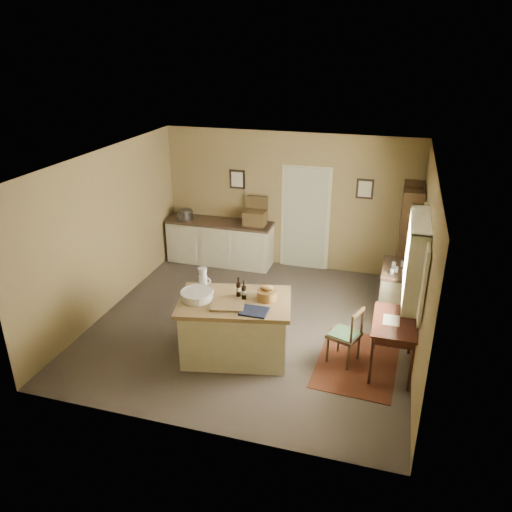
{
  "coord_description": "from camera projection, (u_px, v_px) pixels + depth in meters",
  "views": [
    {
      "loc": [
        2.03,
        -6.73,
        4.25
      ],
      "look_at": [
        0.02,
        0.16,
        1.15
      ],
      "focal_mm": 35.0,
      "sensor_mm": 36.0,
      "label": 1
    }
  ],
  "objects": [
    {
      "name": "wall_front",
      "position": [
        186.0,
        332.0,
        5.4
      ],
      "size": [
        5.0,
        0.1,
        2.7
      ],
      "primitive_type": "cube",
      "color": "olive",
      "rests_on": "ground"
    },
    {
      "name": "desk_chair",
      "position": [
        344.0,
        335.0,
        7.04
      ],
      "size": [
        0.52,
        0.52,
        0.86
      ],
      "primitive_type": null,
      "rotation": [
        0.0,
        0.0,
        -0.36
      ],
      "color": "#301F12",
      "rests_on": "ground"
    },
    {
      "name": "ground",
      "position": [
        252.0,
        324.0,
        8.14
      ],
      "size": [
        5.0,
        5.0,
        0.0
      ],
      "primitive_type": "plane",
      "color": "brown",
      "rests_on": "ground"
    },
    {
      "name": "right_cabinet",
      "position": [
        396.0,
        292.0,
        8.18
      ],
      "size": [
        0.53,
        0.94,
        0.99
      ],
      "color": "beige",
      "rests_on": "ground"
    },
    {
      "name": "window",
      "position": [
        420.0,
        259.0,
        6.73
      ],
      "size": [
        0.25,
        1.99,
        1.12
      ],
      "color": "beige",
      "rests_on": "ground"
    },
    {
      "name": "shelving_unit",
      "position": [
        410.0,
        243.0,
        8.68
      ],
      "size": [
        0.35,
        0.91,
        2.03
      ],
      "color": "#301F12",
      "rests_on": "ground"
    },
    {
      "name": "writing_desk",
      "position": [
        394.0,
        327.0,
        6.79
      ],
      "size": [
        0.59,
        0.97,
        0.82
      ],
      "color": "#33160F",
      "rests_on": "ground"
    },
    {
      "name": "sideboard",
      "position": [
        220.0,
        241.0,
        10.23
      ],
      "size": [
        2.17,
        0.62,
        1.18
      ],
      "color": "beige",
      "rests_on": "ground"
    },
    {
      "name": "framed_prints",
      "position": [
        299.0,
        184.0,
        9.59
      ],
      "size": [
        2.82,
        0.02,
        0.38
      ],
      "color": "black",
      "rests_on": "ground"
    },
    {
      "name": "wall_left",
      "position": [
        108.0,
        232.0,
        8.25
      ],
      "size": [
        0.1,
        5.0,
        2.7
      ],
      "primitive_type": "cube",
      "color": "olive",
      "rests_on": "ground"
    },
    {
      "name": "rug",
      "position": [
        357.0,
        362.0,
        7.17
      ],
      "size": [
        1.18,
        1.65,
        0.01
      ],
      "primitive_type": "cube",
      "rotation": [
        0.0,
        0.0,
        -0.05
      ],
      "color": "#572811",
      "rests_on": "ground"
    },
    {
      "name": "ceiling",
      "position": [
        252.0,
        160.0,
        7.07
      ],
      "size": [
        5.0,
        5.0,
        0.0
      ],
      "primitive_type": "plane",
      "color": "silver",
      "rests_on": "wall_back"
    },
    {
      "name": "door",
      "position": [
        305.0,
        218.0,
        9.81
      ],
      "size": [
        0.97,
        0.06,
        2.11
      ],
      "primitive_type": "cube",
      "color": "#A9AA90",
      "rests_on": "ground"
    },
    {
      "name": "work_island",
      "position": [
        235.0,
        326.0,
        7.16
      ],
      "size": [
        1.75,
        1.33,
        1.2
      ],
      "rotation": [
        0.0,
        0.0,
        0.21
      ],
      "color": "beige",
      "rests_on": "ground"
    },
    {
      "name": "wall_back",
      "position": [
        289.0,
        201.0,
        9.81
      ],
      "size": [
        5.0,
        0.1,
        2.7
      ],
      "primitive_type": "cube",
      "color": "olive",
      "rests_on": "ground"
    },
    {
      "name": "wall_right",
      "position": [
        423.0,
        267.0,
        6.96
      ],
      "size": [
        0.1,
        5.0,
        2.7
      ],
      "primitive_type": "cube",
      "color": "olive",
      "rests_on": "ground"
    }
  ]
}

